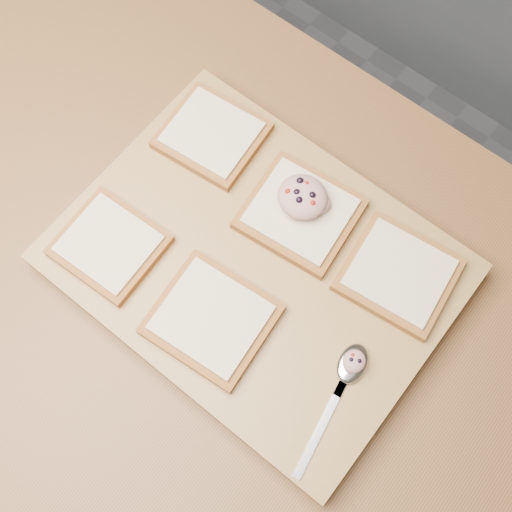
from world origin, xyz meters
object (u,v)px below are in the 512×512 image
(bread_far_center, at_px, (300,213))
(tuna_salad_dollop, at_px, (302,197))
(spoon, at_px, (348,373))
(cutting_board, at_px, (256,265))

(bread_far_center, height_order, tuna_salad_dollop, tuna_salad_dollop)
(bread_far_center, bearing_deg, tuna_salad_dollop, 120.00)
(bread_far_center, xyz_separation_m, spoon, (0.16, -0.12, -0.00))
(bread_far_center, relative_size, spoon, 0.85)
(cutting_board, relative_size, tuna_salad_dollop, 7.35)
(tuna_salad_dollop, distance_m, spoon, 0.22)
(tuna_salad_dollop, relative_size, spoon, 0.37)
(cutting_board, relative_size, bread_far_center, 3.22)
(cutting_board, xyz_separation_m, bread_far_center, (0.01, 0.08, 0.03))
(cutting_board, bearing_deg, spoon, -14.39)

